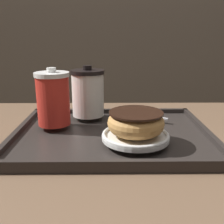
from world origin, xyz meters
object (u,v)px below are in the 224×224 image
object	(u,v)px
donut_chocolate_glazed	(136,122)
spoon	(127,113)
coffee_cup_front	(53,98)
coffee_cup_rear	(88,93)

from	to	relation	value
donut_chocolate_glazed	spoon	bearing A→B (deg)	91.48
coffee_cup_front	spoon	world-z (taller)	coffee_cup_front
coffee_cup_front	coffee_cup_rear	bearing A→B (deg)	44.03
coffee_cup_rear	donut_chocolate_glazed	world-z (taller)	coffee_cup_rear
coffee_cup_rear	spoon	world-z (taller)	coffee_cup_rear
coffee_cup_rear	donut_chocolate_glazed	distance (m)	0.21
spoon	donut_chocolate_glazed	bearing A→B (deg)	118.31
coffee_cup_rear	spoon	size ratio (longest dim) A/B	0.93
donut_chocolate_glazed	coffee_cup_rear	bearing A→B (deg)	122.70
coffee_cup_front	spoon	bearing A→B (deg)	23.60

